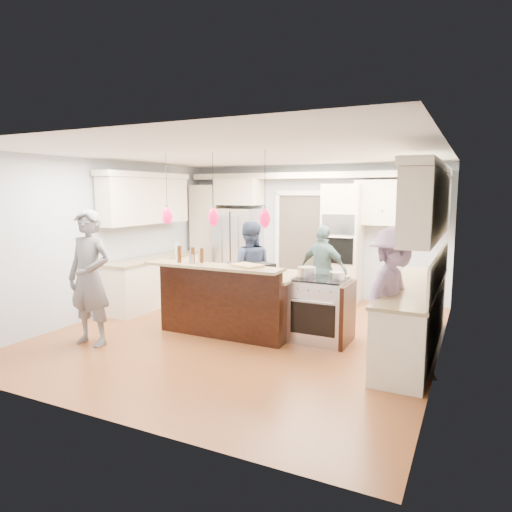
{
  "coord_description": "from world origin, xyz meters",
  "views": [
    {
      "loc": [
        3.11,
        -6.04,
        2.15
      ],
      "look_at": [
        0.0,
        0.35,
        1.15
      ],
      "focal_mm": 32.0,
      "sensor_mm": 36.0,
      "label": 1
    }
  ],
  "objects_px": {
    "refrigerator": "(238,250)",
    "person_bar_end": "(90,278)",
    "island_range": "(322,310)",
    "person_far_left": "(249,270)",
    "kitchen_island": "(234,299)"
  },
  "relations": [
    {
      "from": "refrigerator",
      "to": "kitchen_island",
      "type": "distance_m",
      "value": 2.91
    },
    {
      "from": "refrigerator",
      "to": "kitchen_island",
      "type": "xyz_separation_m",
      "value": [
        1.3,
        -2.57,
        -0.42
      ]
    },
    {
      "from": "island_range",
      "to": "person_far_left",
      "type": "relative_size",
      "value": 0.56
    },
    {
      "from": "person_far_left",
      "to": "kitchen_island",
      "type": "bearing_deg",
      "value": 74.71
    },
    {
      "from": "island_range",
      "to": "person_bar_end",
      "type": "distance_m",
      "value": 3.33
    },
    {
      "from": "refrigerator",
      "to": "person_bar_end",
      "type": "distance_m",
      "value": 4.06
    },
    {
      "from": "person_bar_end",
      "to": "island_range",
      "type": "bearing_deg",
      "value": 25.75
    },
    {
      "from": "refrigerator",
      "to": "person_far_left",
      "type": "xyz_separation_m",
      "value": [
        1.18,
        -1.79,
        -0.07
      ]
    },
    {
      "from": "person_far_left",
      "to": "island_range",
      "type": "bearing_deg",
      "value": 130.96
    },
    {
      "from": "refrigerator",
      "to": "kitchen_island",
      "type": "bearing_deg",
      "value": -63.12
    },
    {
      "from": "refrigerator",
      "to": "person_bar_end",
      "type": "bearing_deg",
      "value": -92.62
    },
    {
      "from": "island_range",
      "to": "person_bar_end",
      "type": "relative_size",
      "value": 0.48
    },
    {
      "from": "refrigerator",
      "to": "person_bar_end",
      "type": "xyz_separation_m",
      "value": [
        -0.19,
        -4.06,
        0.05
      ]
    },
    {
      "from": "island_range",
      "to": "person_bar_end",
      "type": "height_order",
      "value": "person_bar_end"
    },
    {
      "from": "island_range",
      "to": "person_bar_end",
      "type": "xyz_separation_m",
      "value": [
        -2.9,
        -1.56,
        0.5
      ]
    }
  ]
}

